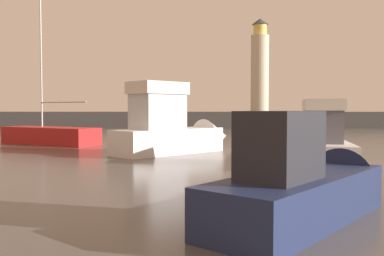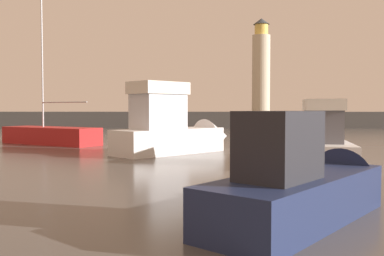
{
  "view_description": "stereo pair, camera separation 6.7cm",
  "coord_description": "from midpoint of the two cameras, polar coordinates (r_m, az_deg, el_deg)",
  "views": [
    {
      "loc": [
        -1.39,
        -0.97,
        2.68
      ],
      "look_at": [
        -1.86,
        15.71,
        1.92
      ],
      "focal_mm": 40.21,
      "sensor_mm": 36.0,
      "label": 1
    },
    {
      "loc": [
        -1.33,
        -0.97,
        2.68
      ],
      "look_at": [
        -1.86,
        15.71,
        1.92
      ],
      "focal_mm": 40.21,
      "sensor_mm": 36.0,
      "label": 2
    }
  ],
  "objects": [
    {
      "name": "motorboat_5",
      "position": [
        26.33,
        -1.82,
        -0.21
      ],
      "size": [
        7.87,
        8.03,
        4.61
      ],
      "color": "white",
      "rests_on": "ground_plane"
    },
    {
      "name": "ground_plane",
      "position": [
        30.97,
        4.36,
        -2.39
      ],
      "size": [
        220.0,
        220.0,
        0.0
      ],
      "primitive_type": "plane",
      "color": "#4C4742"
    },
    {
      "name": "motorboat_3",
      "position": [
        22.71,
        16.51,
        -1.98
      ],
      "size": [
        3.7,
        8.64,
        3.68
      ],
      "color": "white",
      "rests_on": "ground_plane"
    },
    {
      "name": "breakwater",
      "position": [
        60.71,
        3.13,
        1.11
      ],
      "size": [
        71.09,
        4.41,
        2.24
      ],
      "primitive_type": "cube",
      "color": "#423F3D",
      "rests_on": "ground_plane"
    },
    {
      "name": "sailboat_moored",
      "position": [
        34.06,
        -18.16,
        -0.91
      ],
      "size": [
        8.36,
        5.99,
        11.66
      ],
      "color": "#B21E1E",
      "rests_on": "ground_plane"
    },
    {
      "name": "motorboat_1",
      "position": [
        11.24,
        15.93,
        -7.22
      ],
      "size": [
        6.08,
        6.97,
        2.95
      ],
      "color": "#1E284C",
      "rests_on": "ground_plane"
    },
    {
      "name": "lighthouse",
      "position": [
        61.44,
        9.18,
        7.9
      ],
      "size": [
        2.5,
        2.5,
        13.02
      ],
      "color": "beige",
      "rests_on": "breakwater"
    }
  ]
}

